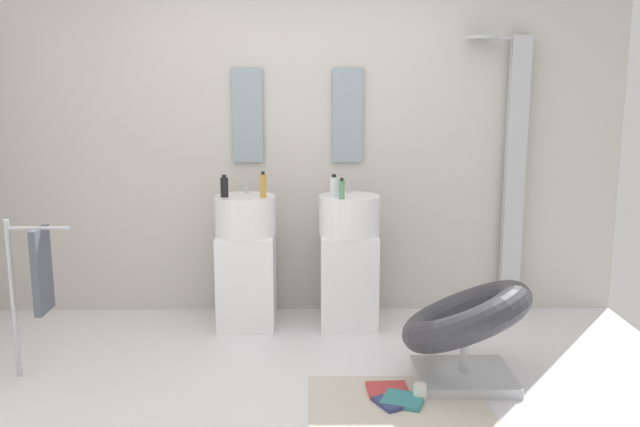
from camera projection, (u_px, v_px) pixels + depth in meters
name	position (u px, v px, depth m)	size (l,w,h in m)	color
ground_plane	(294.00, 407.00, 3.75)	(4.80, 3.60, 0.04)	silver
rear_partition	(298.00, 140.00, 5.13)	(4.80, 0.10, 2.60)	beige
pedestal_sink_left	(246.00, 260.00, 4.88)	(0.43, 0.43, 1.04)	white
pedestal_sink_right	(349.00, 259.00, 4.89)	(0.43, 0.43, 1.04)	white
vanity_mirror_left	(248.00, 116.00, 5.02)	(0.22, 0.03, 0.68)	#8C9EA8
vanity_mirror_right	(348.00, 116.00, 5.03)	(0.22, 0.03, 0.68)	#8C9EA8
shower_column	(513.00, 171.00, 5.07)	(0.49, 0.24, 2.05)	#B7BABF
lounge_chair	(465.00, 324.00, 3.97)	(1.04, 1.04, 0.65)	#B7BABF
towel_rack	(37.00, 274.00, 3.99)	(0.37, 0.22, 0.95)	#B7BABF
area_rug	(399.00, 405.00, 3.73)	(0.98, 0.73, 0.01)	beige
magazine_navy	(396.00, 401.00, 3.73)	(0.21, 0.17, 0.02)	navy
magazine_red	(388.00, 390.00, 3.87)	(0.23, 0.20, 0.02)	#B73838
magazine_teal	(403.00, 400.00, 3.75)	(0.22, 0.19, 0.02)	teal
coffee_mug	(420.00, 392.00, 3.78)	(0.07, 0.07, 0.09)	white
soap_bottle_black	(224.00, 187.00, 4.73)	(0.05, 0.05, 0.15)	black
soap_bottle_clear	(334.00, 186.00, 4.76)	(0.06, 0.06, 0.15)	silver
soap_bottle_amber	(263.00, 186.00, 4.70)	(0.04, 0.04, 0.18)	#C68C38
soap_bottle_green	(342.00, 189.00, 4.66)	(0.04, 0.04, 0.14)	#59996B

